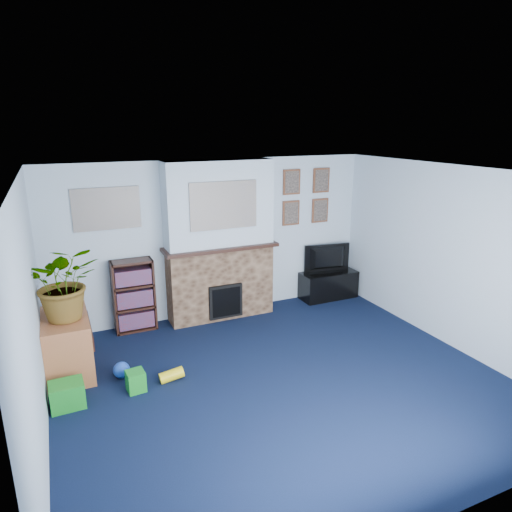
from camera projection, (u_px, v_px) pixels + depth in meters
name	position (u px, v px, depth m)	size (l,w,h in m)	color
floor	(281.00, 380.00, 5.35)	(5.00, 4.50, 0.01)	black
ceiling	(284.00, 174.00, 4.68)	(5.00, 4.50, 0.01)	white
wall_back	(215.00, 239.00, 6.99)	(5.00, 0.04, 2.40)	silver
wall_front	(437.00, 388.00, 3.04)	(5.00, 0.04, 2.40)	silver
wall_left	(31.00, 323.00, 4.03)	(0.04, 4.50, 2.40)	silver
wall_right	(451.00, 258.00, 5.99)	(0.04, 4.50, 2.40)	silver
chimney_breast	(220.00, 243.00, 6.81)	(1.72, 0.50, 2.40)	brown
collage_main	(224.00, 205.00, 6.46)	(1.00, 0.03, 0.68)	gray
collage_left	(107.00, 209.00, 6.20)	(0.90, 0.03, 0.58)	gray
portrait_tl	(292.00, 182.00, 7.25)	(0.30, 0.03, 0.40)	brown
portrait_tr	(321.00, 180.00, 7.47)	(0.30, 0.03, 0.40)	brown
portrait_bl	(291.00, 213.00, 7.39)	(0.30, 0.03, 0.40)	brown
portrait_br	(320.00, 210.00, 7.61)	(0.30, 0.03, 0.40)	brown
tv_stand	(328.00, 285.00, 7.83)	(0.97, 0.41, 0.46)	black
television	(329.00, 259.00, 7.72)	(0.81, 0.11, 0.47)	black
bookshelf	(134.00, 297.00, 6.55)	(0.58, 0.28, 1.05)	black
sideboard	(68.00, 346.00, 5.43)	(0.52, 0.93, 0.72)	#A65C35
potted_plant	(64.00, 282.00, 5.18)	(0.80, 0.69, 0.89)	#26661E
mantel_clock	(221.00, 241.00, 6.76)	(0.11, 0.07, 0.15)	gold
mantel_candle	(236.00, 239.00, 6.86)	(0.05, 0.05, 0.15)	#B2BFC6
mantel_teddy	(183.00, 245.00, 6.54)	(0.13, 0.13, 0.13)	gray
mantel_can	(265.00, 237.00, 7.05)	(0.06, 0.06, 0.13)	#198C26
green_crate	(67.00, 395.00, 4.82)	(0.35, 0.28, 0.28)	#198C26
toy_ball	(122.00, 371.00, 5.38)	(0.20, 0.20, 0.20)	blue
toy_block	(136.00, 382.00, 5.11)	(0.19, 0.19, 0.24)	#198C26
toy_tube	(172.00, 375.00, 5.32)	(0.13, 0.13, 0.28)	yellow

